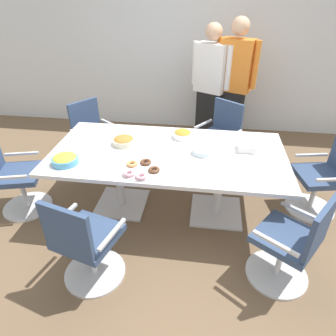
# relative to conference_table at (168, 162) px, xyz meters

# --- Properties ---
(ground_plane) EXTENTS (10.00, 10.00, 0.01)m
(ground_plane) POSITION_rel_conference_table_xyz_m (0.00, 0.00, -0.63)
(ground_plane) COLOR brown
(back_wall) EXTENTS (8.00, 0.10, 2.80)m
(back_wall) POSITION_rel_conference_table_xyz_m (0.00, 2.40, 0.77)
(back_wall) COLOR silver
(back_wall) RESTS_ON ground
(conference_table) EXTENTS (2.40, 1.20, 0.75)m
(conference_table) POSITION_rel_conference_table_xyz_m (0.00, 0.00, 0.00)
(conference_table) COLOR silver
(conference_table) RESTS_ON ground
(office_chair_0) EXTENTS (0.64, 0.64, 0.91)m
(office_chair_0) POSITION_rel_conference_table_xyz_m (1.67, 0.22, -0.22)
(office_chair_0) COLOR silver
(office_chair_0) RESTS_ON ground
(office_chair_1) EXTENTS (0.75, 0.75, 0.91)m
(office_chair_1) POSITION_rel_conference_table_xyz_m (0.56, 1.04, -0.22)
(office_chair_1) COLOR silver
(office_chair_1) RESTS_ON ground
(office_chair_2) EXTENTS (0.75, 0.75, 0.91)m
(office_chair_2) POSITION_rel_conference_table_xyz_m (-1.13, 0.82, -0.22)
(office_chair_2) COLOR silver
(office_chair_2) RESTS_ON ground
(office_chair_3) EXTENTS (0.66, 0.66, 0.91)m
(office_chair_3) POSITION_rel_conference_table_xyz_m (-1.67, -0.22, -0.22)
(office_chair_3) COLOR silver
(office_chair_3) RESTS_ON ground
(office_chair_4) EXTENTS (0.67, 0.67, 0.91)m
(office_chair_4) POSITION_rel_conference_table_xyz_m (-0.54, -1.05, -0.22)
(office_chair_4) COLOR silver
(office_chair_4) RESTS_ON ground
(office_chair_5) EXTENTS (0.75, 0.75, 0.91)m
(office_chair_5) POSITION_rel_conference_table_xyz_m (1.13, -0.82, -0.22)
(office_chair_5) COLOR silver
(office_chair_5) RESTS_ON ground
(person_standing_0) EXTENTS (0.58, 0.39, 1.78)m
(person_standing_0) POSITION_rel_conference_table_xyz_m (0.38, 1.73, 0.31)
(person_standing_0) COLOR black
(person_standing_0) RESTS_ON ground
(person_standing_1) EXTENTS (0.60, 0.37, 1.86)m
(person_standing_1) POSITION_rel_conference_table_xyz_m (0.72, 1.68, 0.36)
(person_standing_1) COLOR black
(person_standing_1) RESTS_ON ground
(snack_bowl_chips_orange) EXTENTS (0.21, 0.21, 0.10)m
(snack_bowl_chips_orange) POSITION_rel_conference_table_xyz_m (0.12, 0.34, 0.17)
(snack_bowl_chips_orange) COLOR white
(snack_bowl_chips_orange) RESTS_ON conference_table
(snack_bowl_chips_yellow) EXTENTS (0.25, 0.25, 0.09)m
(snack_bowl_chips_yellow) POSITION_rel_conference_table_xyz_m (-0.95, -0.36, 0.17)
(snack_bowl_chips_yellow) COLOR #4C9EC6
(snack_bowl_chips_yellow) RESTS_ON conference_table
(snack_bowl_pretzels) EXTENTS (0.24, 0.24, 0.09)m
(snack_bowl_pretzels) POSITION_rel_conference_table_xyz_m (-0.49, 0.10, 0.17)
(snack_bowl_pretzels) COLOR beige
(snack_bowl_pretzels) RESTS_ON conference_table
(donut_platter) EXTENTS (0.35, 0.35, 0.04)m
(donut_platter) POSITION_rel_conference_table_xyz_m (-0.20, -0.41, 0.14)
(donut_platter) COLOR white
(donut_platter) RESTS_ON conference_table
(plate_stack) EXTENTS (0.21, 0.21, 0.05)m
(plate_stack) POSITION_rel_conference_table_xyz_m (0.36, 0.01, 0.15)
(plate_stack) COLOR white
(plate_stack) RESTS_ON conference_table
(napkin_pile) EXTENTS (0.17, 0.17, 0.08)m
(napkin_pile) POSITION_rel_conference_table_xyz_m (0.80, 0.14, 0.16)
(napkin_pile) COLOR white
(napkin_pile) RESTS_ON conference_table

